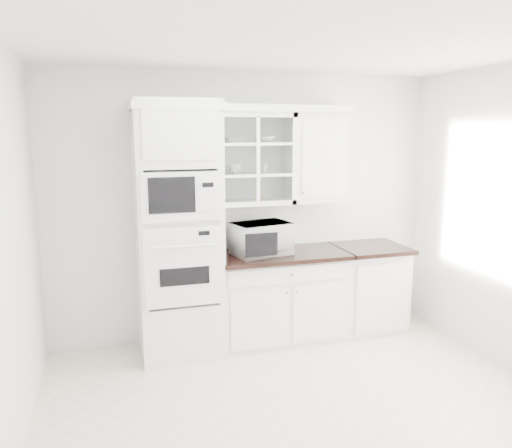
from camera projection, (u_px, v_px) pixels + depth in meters
name	position (u px, v px, depth m)	size (l,w,h in m)	color
ground	(308.00, 417.00, 3.76)	(4.00, 3.50, 0.01)	beige
room_shell	(291.00, 176.00, 3.83)	(4.00, 3.50, 2.70)	white
oven_column	(178.00, 231.00, 4.66)	(0.76, 0.68, 2.40)	white
base_cabinet_run	(280.00, 295.00, 5.12)	(1.32, 0.67, 0.92)	white
extra_base_cabinet	(368.00, 287.00, 5.40)	(0.72, 0.67, 0.92)	white
upper_cabinet_glass	(253.00, 159.00, 4.92)	(0.80, 0.33, 0.90)	white
upper_cabinet_solid	(316.00, 158.00, 5.11)	(0.55, 0.33, 0.90)	white
crown_molding	(243.00, 108.00, 4.77)	(2.14, 0.38, 0.07)	white
countertop_microwave	(260.00, 238.00, 4.93)	(0.54, 0.45, 0.32)	white
bowl_a	(233.00, 140.00, 4.81)	(0.21, 0.21, 0.05)	white
bowl_b	(267.00, 139.00, 4.91)	(0.19, 0.19, 0.06)	white
cup_a	(236.00, 169.00, 4.87)	(0.12, 0.12, 0.10)	white
cup_b	(263.00, 168.00, 4.98)	(0.10, 0.10, 0.09)	white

